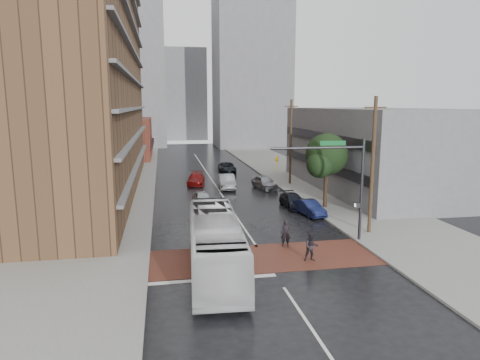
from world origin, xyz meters
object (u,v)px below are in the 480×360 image
car_parked_mid (293,201)px  car_parked_far (264,182)px  pedestrian_b (311,247)px  car_travel_a (202,198)px  car_parked_near (309,208)px  pedestrian_a (286,233)px  car_travel_c (196,179)px  suv_travel (227,167)px  transit_bus (215,243)px  car_travel_b (227,182)px

car_parked_mid → car_parked_far: 8.99m
pedestrian_b → car_parked_mid: 13.91m
car_travel_a → car_parked_near: (8.78, -5.33, -0.02)m
pedestrian_a → car_travel_c: size_ratio=0.39×
suv_travel → car_parked_mid: (2.90, -21.71, -0.06)m
pedestrian_b → car_parked_mid: size_ratio=0.42×
car_travel_a → car_travel_c: size_ratio=0.83×
car_travel_c → car_parked_near: 18.20m
car_travel_a → suv_travel: bearing=70.2°
transit_bus → pedestrian_a: bearing=36.0°
transit_bus → pedestrian_b: size_ratio=6.51×
suv_travel → car_parked_near: (3.43, -24.75, -0.04)m
car_parked_mid → car_travel_c: bearing=118.9°
transit_bus → suv_travel: 36.26m
car_parked_near → car_travel_c: bearing=108.8°
suv_travel → car_parked_near: bearing=-78.9°
pedestrian_a → pedestrian_b: pedestrian_a is taller
pedestrian_a → car_travel_c: (-4.12, 23.78, -0.24)m
pedestrian_b → car_travel_b: bearing=100.9°
car_travel_b → car_parked_far: car_travel_b is taller
car_travel_b → car_parked_mid: bearing=-61.2°
pedestrian_a → car_travel_b: 20.58m
transit_bus → car_parked_far: 24.50m
car_travel_c → pedestrian_b: bearing=-70.9°
pedestrian_a → car_parked_near: bearing=77.8°
pedestrian_b → car_parked_far: bearing=90.5°
car_travel_a → car_parked_mid: (8.25, -2.29, -0.04)m
car_travel_b → car_parked_far: bearing=-8.8°
suv_travel → car_parked_mid: size_ratio=1.15×
pedestrian_b → suv_travel: (0.16, 35.27, -0.22)m
car_parked_far → transit_bus: bearing=-120.2°
car_parked_near → pedestrian_b: bearing=-117.9°
car_travel_c → suv_travel: bearing=68.3°
car_parked_mid → car_travel_a: bearing=162.0°
pedestrian_b → suv_travel: bearing=96.5°
pedestrian_a → suv_travel: size_ratio=0.37×
pedestrian_a → car_travel_a: 13.73m
car_parked_near → car_travel_b: bearing=103.2°
car_travel_c → car_parked_far: car_parked_far is taller
car_parked_near → car_parked_mid: size_ratio=0.91×
car_travel_a → car_parked_mid: bearing=-19.9°
suv_travel → car_parked_far: bearing=-76.4°
pedestrian_a → car_parked_near: size_ratio=0.47×
transit_bus → car_parked_mid: transit_bus is taller
transit_bus → car_parked_mid: bearing=60.7°
car_travel_c → car_parked_far: 8.45m
pedestrian_b → car_travel_c: 27.08m
car_travel_c → transit_bus: bearing=-83.5°
suv_travel → car_parked_far: 12.95m
car_travel_b → car_parked_mid: size_ratio=1.14×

